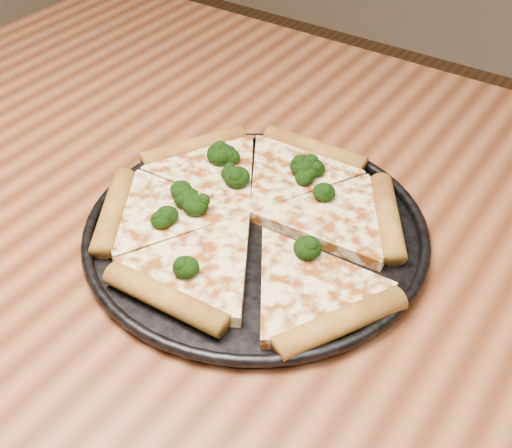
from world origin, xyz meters
The scene contains 4 objects.
dining_table centered at (0.00, 0.00, 0.66)m, with size 1.20×0.90×0.75m.
pizza_pan centered at (0.02, 0.00, 0.76)m, with size 0.35×0.35×0.02m.
pizza centered at (0.01, 0.01, 0.77)m, with size 0.35×0.31×0.02m.
broccoli_florets centered at (-0.01, 0.03, 0.78)m, with size 0.19×0.23×0.02m.
Camera 1 is at (0.32, -0.43, 1.20)m, focal length 47.58 mm.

